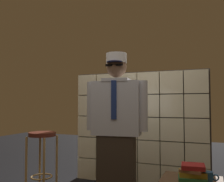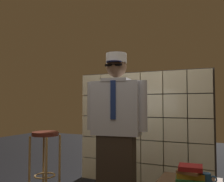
{
  "view_description": "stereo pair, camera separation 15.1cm",
  "coord_description": "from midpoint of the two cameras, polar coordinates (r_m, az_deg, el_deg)",
  "views": [
    {
      "loc": [
        0.98,
        -2.11,
        1.16
      ],
      "look_at": [
        -0.02,
        0.42,
        1.3
      ],
      "focal_mm": 39.61,
      "sensor_mm": 36.0,
      "label": 1
    },
    {
      "loc": [
        1.12,
        -2.05,
        1.16
      ],
      "look_at": [
        -0.02,
        0.42,
        1.3
      ],
      "focal_mm": 39.61,
      "sensor_mm": 36.0,
      "label": 2
    }
  ],
  "objects": [
    {
      "name": "bar_stool",
      "position": [
        3.35,
        -17.14,
        -12.55
      ],
      "size": [
        0.34,
        0.34,
        0.8
      ],
      "color": "#592319",
      "rests_on": "ground"
    },
    {
      "name": "glass_block_wall",
      "position": [
        3.64,
        4.86,
        -8.53
      ],
      "size": [
        1.98,
        0.1,
        1.65
      ],
      "color": "beige",
      "rests_on": "ground"
    },
    {
      "name": "book_stack",
      "position": [
        2.31,
        16.23,
        -17.78
      ],
      "size": [
        0.25,
        0.21,
        0.15
      ],
      "color": "#1E592D",
      "rests_on": "side_table"
    },
    {
      "name": "standing_person",
      "position": [
        2.7,
        -0.58,
        -8.64
      ],
      "size": [
        0.69,
        0.32,
        1.71
      ],
      "rotation": [
        0.0,
        0.0,
        0.12
      ],
      "color": "#382D23",
      "rests_on": "ground"
    },
    {
      "name": "coffee_mug",
      "position": [
        2.31,
        19.59,
        -18.3
      ],
      "size": [
        0.13,
        0.08,
        0.09
      ],
      "color": "navy",
      "rests_on": "side_table"
    }
  ]
}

